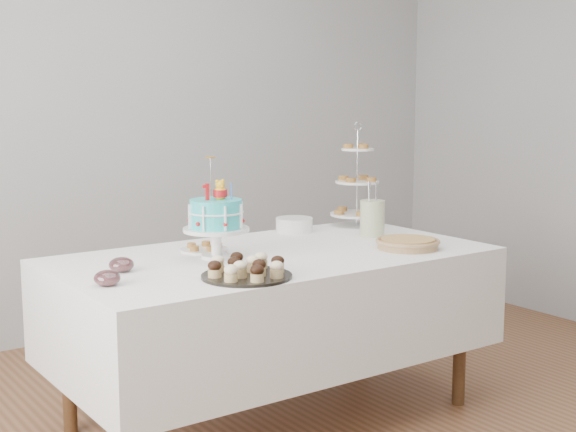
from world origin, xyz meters
TOP-DOWN VIEW (x-y plane):
  - walls at (0.00, 0.00)m, footprint 5.04×4.04m
  - table at (0.00, 0.30)m, footprint 1.92×1.02m
  - birthday_cake at (-0.26, 0.35)m, footprint 0.28×0.28m
  - cupcake_tray at (-0.35, -0.03)m, footprint 0.35×0.35m
  - pie at (0.57, 0.04)m, footprint 0.30×0.30m
  - tiered_stand at (0.80, 0.67)m, footprint 0.29×0.29m
  - plate_stack at (0.40, 0.70)m, footprint 0.19×0.19m
  - pastry_plate at (-0.22, 0.52)m, footprint 0.22×0.22m
  - jam_bowl_a at (-0.84, 0.15)m, footprint 0.10×0.10m
  - jam_bowl_b at (-0.70, 0.34)m, footprint 0.10×0.10m
  - utensil_pitcher at (0.65, 0.38)m, footprint 0.13×0.12m

SIDE VIEW (x-z plane):
  - table at x=0.00m, z-range 0.16..0.93m
  - pastry_plate at x=-0.22m, z-range 0.77..0.80m
  - pie at x=0.57m, z-range 0.77..0.82m
  - jam_bowl_a at x=-0.84m, z-range 0.77..0.83m
  - jam_bowl_b at x=-0.70m, z-range 0.77..0.83m
  - plate_stack at x=0.40m, z-range 0.77..0.84m
  - cupcake_tray at x=-0.35m, z-range 0.77..0.85m
  - utensil_pitcher at x=0.65m, z-range 0.73..1.00m
  - birthday_cake at x=-0.26m, z-range 0.67..1.11m
  - tiered_stand at x=0.80m, z-range 0.72..1.28m
  - walls at x=0.00m, z-range 0.00..2.70m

